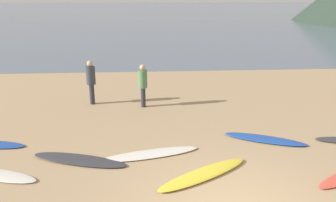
# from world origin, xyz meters

# --- Properties ---
(ground_plane) EXTENTS (120.00, 120.00, 0.20)m
(ground_plane) POSITION_xyz_m (0.00, 10.00, -0.10)
(ground_plane) COLOR tan
(ground_plane) RESTS_ON ground
(ocean_water) EXTENTS (140.00, 100.00, 0.01)m
(ocean_water) POSITION_xyz_m (0.00, 62.56, 0.00)
(ocean_water) COLOR slate
(ocean_water) RESTS_ON ground
(surfboard_3) EXTENTS (2.63, 1.38, 0.08)m
(surfboard_3) POSITION_xyz_m (-3.43, 2.55, 0.04)
(surfboard_3) COLOR #333338
(surfboard_3) RESTS_ON ground
(surfboard_4) EXTENTS (2.74, 1.12, 0.07)m
(surfboard_4) POSITION_xyz_m (-1.61, 2.76, 0.04)
(surfboard_4) COLOR silver
(surfboard_4) RESTS_ON ground
(surfboard_5) EXTENTS (2.50, 1.81, 0.10)m
(surfboard_5) POSITION_xyz_m (-0.36, 1.61, 0.05)
(surfboard_5) COLOR yellow
(surfboard_5) RESTS_ON ground
(surfboard_6) EXTENTS (2.34, 1.47, 0.09)m
(surfboard_6) POSITION_xyz_m (1.76, 3.47, 0.04)
(surfboard_6) COLOR #1E479E
(surfboard_6) RESTS_ON ground
(person_2) EXTENTS (0.34, 0.34, 1.69)m
(person_2) POSITION_xyz_m (-3.73, 7.24, 0.99)
(person_2) COLOR #2D2D38
(person_2) RESTS_ON ground
(person_3) EXTENTS (0.33, 0.33, 1.61)m
(person_3) POSITION_xyz_m (-1.78, 6.77, 0.95)
(person_3) COLOR #2D2D38
(person_3) RESTS_ON ground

